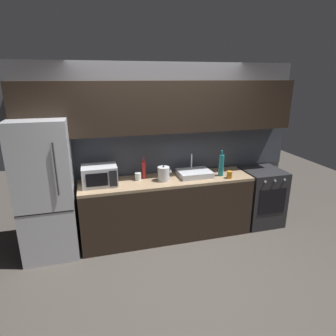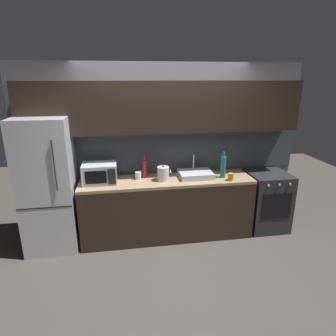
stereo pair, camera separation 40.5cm
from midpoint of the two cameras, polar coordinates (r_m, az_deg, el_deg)
The scene contains 12 objects.
ground_plane at distance 3.76m, azimuth 5.43°, elevation -20.04°, with size 10.00×10.00×0.00m, color #3D3833.
back_wall at distance 4.21m, azimuth 1.92°, elevation 7.44°, with size 4.21×0.44×2.50m.
counter_run at distance 4.27m, azimuth 2.55°, elevation -7.95°, with size 2.47×0.60×0.90m.
refrigerator at distance 4.09m, azimuth -20.08°, elevation -3.23°, with size 0.68×0.69×1.82m.
oven_range at distance 4.82m, azimuth 21.27°, elevation -6.11°, with size 0.60×0.62×0.90m.
microwave at distance 3.99m, azimuth -10.61°, elevation -1.06°, with size 0.46×0.35×0.27m.
sink_basin at distance 4.22m, azimuth 8.23°, elevation -1.26°, with size 0.48×0.38×0.30m.
kettle at distance 4.01m, azimuth 1.92°, elevation -1.18°, with size 0.20×0.17×0.22m.
wine_bottle_teal at distance 4.23m, azimuth 13.61°, elevation 0.20°, with size 0.08×0.08×0.38m.
wine_bottle_red at distance 4.13m, azimuth -1.91°, elevation -0.14°, with size 0.06×0.06×0.32m.
mug_amber at distance 4.17m, azimuth 15.11°, elevation -1.76°, with size 0.08×0.08×0.10m, color #B27019.
mug_clear at distance 4.08m, azimuth -3.14°, elevation -1.54°, with size 0.09×0.09×0.11m, color silver.
Camera 2 is at (-0.61, -2.91, 2.30)m, focal length 30.66 mm.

